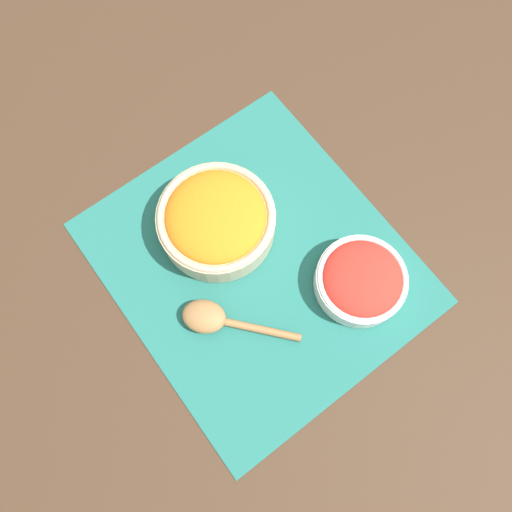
% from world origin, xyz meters
% --- Properties ---
extents(ground_plane, '(3.00, 3.00, 0.00)m').
position_xyz_m(ground_plane, '(0.00, 0.00, 0.00)').
color(ground_plane, '#422D1E').
extents(placemat, '(0.48, 0.43, 0.00)m').
position_xyz_m(placemat, '(0.00, 0.00, 0.00)').
color(placemat, '#236B60').
rests_on(placemat, ground_plane).
extents(carrot_bowl, '(0.18, 0.18, 0.07)m').
position_xyz_m(carrot_bowl, '(-0.08, -0.02, 0.04)').
color(carrot_bowl, '#C6B28E').
rests_on(carrot_bowl, placemat).
extents(tomato_bowl, '(0.14, 0.14, 0.05)m').
position_xyz_m(tomato_bowl, '(0.12, 0.11, 0.03)').
color(tomato_bowl, white).
rests_on(tomato_bowl, placemat).
extents(wooden_spoon, '(0.16, 0.14, 0.03)m').
position_xyz_m(wooden_spoon, '(0.04, -0.11, 0.02)').
color(wooden_spoon, '#9E7042').
rests_on(wooden_spoon, placemat).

